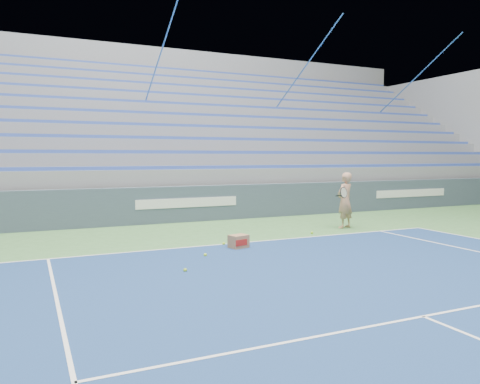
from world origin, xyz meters
The scene contains 9 objects.
sponsor_barrier centered at (0.00, 15.88, 0.55)m, with size 30.00×0.32×1.10m.
bleachers centered at (0.00, 21.60, 2.36)m, with size 31.00×9.15×7.30m.
tennis_player centered at (3.64, 12.79, 0.78)m, with size 0.93×0.88×1.56m.
ball_box centered at (-0.27, 11.39, 0.15)m, with size 0.45×0.39×0.29m.
tennis_ball_0 centered at (2.24, 12.30, 0.03)m, with size 0.07×0.07×0.07m, color #B2E32E.
tennis_ball_1 centered at (-0.43, 11.85, 0.03)m, with size 0.07×0.07×0.07m, color #B2E32E.
tennis_ball_2 centered at (-1.23, 10.87, 0.03)m, with size 0.07×0.07×0.07m, color #B2E32E.
tennis_ball_3 centered at (-1.99, 9.84, 0.03)m, with size 0.07×0.07×0.07m, color #B2E32E.
tennis_ball_4 centered at (0.12, 11.83, 0.03)m, with size 0.07×0.07×0.07m, color #B2E32E.
Camera 1 is at (-4.44, 2.18, 2.00)m, focal length 35.00 mm.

